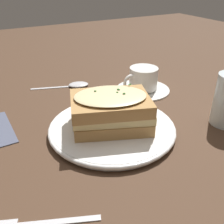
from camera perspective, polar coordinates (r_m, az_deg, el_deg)
The scene contains 5 objects.
ground_plane at distance 0.54m, azimuth 2.43°, elevation -4.61°, with size 2.40×2.40×0.00m, color #473021.
dinner_plate at distance 0.54m, azimuth -0.00°, elevation -3.46°, with size 0.26×0.26×0.01m.
sandwich at distance 0.51m, azimuth -0.14°, elevation 0.38°, with size 0.16×0.18×0.08m.
teacup_with_saucer at distance 0.72m, azimuth 6.75°, elevation 6.62°, with size 0.15×0.15×0.06m.
spoon at distance 0.76m, azimuth -8.03°, elevation 5.86°, with size 0.07×0.16×0.01m.
Camera 1 is at (0.38, -0.23, 0.30)m, focal length 42.00 mm.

